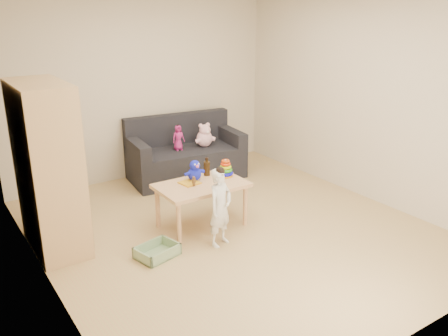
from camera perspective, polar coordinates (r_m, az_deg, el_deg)
room at (r=4.95m, az=1.13°, el=6.22°), size 4.50×4.50×4.50m
wardrobe at (r=5.02m, az=-20.41°, el=-0.07°), size 0.48×0.96×1.72m
sofa at (r=6.88m, az=-4.55°, el=0.59°), size 1.68×0.97×0.45m
play_table at (r=5.37m, az=-2.70°, el=-4.48°), size 0.98×0.62×0.52m
storage_bin at (r=4.88m, az=-8.04°, el=-9.86°), size 0.46×0.39×0.12m
toddler at (r=4.91m, az=-0.45°, el=-4.90°), size 0.35×0.29×0.82m
pink_bear at (r=6.85m, az=-2.38°, el=3.80°), size 0.32×0.31×0.29m
doll at (r=6.69m, az=-5.51°, el=3.61°), size 0.18×0.13×0.35m
ring_stacker at (r=5.47m, az=0.19°, el=-0.21°), size 0.18×0.18×0.20m
brown_bottle at (r=5.50m, az=-2.08°, el=0.01°), size 0.07×0.07×0.21m
blue_plush at (r=5.34m, az=-3.58°, el=-0.25°), size 0.23×0.19×0.24m
wooden_figure at (r=5.19m, az=-3.65°, el=-1.59°), size 0.05×0.05×0.12m
yellow_book at (r=5.29m, az=-4.16°, el=-1.78°), size 0.22×0.22×0.01m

